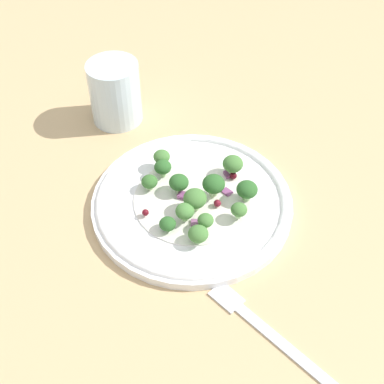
{
  "coord_description": "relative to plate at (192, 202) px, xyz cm",
  "views": [
    {
      "loc": [
        44.45,
        -1.98,
        51.24
      ],
      "look_at": [
        -1.27,
        -1.58,
        2.7
      ],
      "focal_mm": 49.72,
      "sensor_mm": 36.0,
      "label": 1
    }
  ],
  "objects": [
    {
      "name": "cranberry_1",
      "position": [
        -3.61,
        5.45,
        1.1
      ],
      "size": [
        0.95,
        0.95,
        0.95
      ],
      "primitive_type": "sphere",
      "color": "#4C0A14",
      "rests_on": "plate"
    },
    {
      "name": "onion_bit_2",
      "position": [
        -4.2,
        4.78,
        0.76
      ],
      "size": [
        1.43,
        1.18,
        0.39
      ],
      "primitive_type": "cube",
      "rotation": [
        0.0,
        0.0,
        1.91
      ],
      "color": "#843D75",
      "rests_on": "plate"
    },
    {
      "name": "broccoli_floret_0",
      "position": [
        -1.31,
        -1.66,
        2.18
      ],
      "size": [
        2.52,
        2.52,
        2.55
      ],
      "color": "#ADD18E",
      "rests_on": "plate"
    },
    {
      "name": "broccoli_floret_12",
      "position": [
        3.33,
        5.65,
        2.16
      ],
      "size": [
        2.02,
        2.02,
        2.04
      ],
      "color": "#9EC684",
      "rests_on": "plate"
    },
    {
      "name": "broccoli_floret_10",
      "position": [
        -0.46,
        2.72,
        2.71
      ],
      "size": [
        2.87,
        2.87,
        2.9
      ],
      "color": "#ADD18E",
      "rests_on": "plate"
    },
    {
      "name": "broccoli_floret_3",
      "position": [
        5.01,
        -2.96,
        1.57
      ],
      "size": [
        2.03,
        2.03,
        2.05
      ],
      "color": "#8EB77A",
      "rests_on": "plate"
    },
    {
      "name": "onion_bit_1",
      "position": [
        -0.37,
        -1.14,
        0.79
      ],
      "size": [
        1.47,
        1.59,
        0.53
      ],
      "primitive_type": "cube",
      "rotation": [
        0.0,
        0.0,
        2.8
      ],
      "color": "#934C84",
      "rests_on": "plate"
    },
    {
      "name": "fork",
      "position": [
        18.25,
        8.1,
        -0.61
      ],
      "size": [
        14.62,
        14.23,
        0.5
      ],
      "color": "silver",
      "rests_on": "ground_plane"
    },
    {
      "name": "plate",
      "position": [
        0.0,
        0.0,
        0.0
      ],
      "size": [
        25.71,
        25.71,
        1.7
      ],
      "color": "white",
      "rests_on": "ground_plane"
    },
    {
      "name": "dressing_pool",
      "position": [
        -0.0,
        0.0,
        0.44
      ],
      "size": [
        14.91,
        14.91,
        0.2
      ],
      "primitive_type": "cylinder",
      "color": "white",
      "rests_on": "plate"
    },
    {
      "name": "onion_bit_0",
      "position": [
        -1.1,
        4.52,
        0.57
      ],
      "size": [
        1.61,
        1.61,
        0.4
      ],
      "primitive_type": "cube",
      "rotation": [
        0.0,
        0.0,
        2.36
      ],
      "color": "#934C84",
      "rests_on": "plate"
    },
    {
      "name": "broccoli_floret_5",
      "position": [
        -5.94,
        -3.97,
        2.35
      ],
      "size": [
        2.21,
        2.21,
        2.24
      ],
      "color": "#8EB77A",
      "rests_on": "plate"
    },
    {
      "name": "broccoli_floret_11",
      "position": [
        -4.43,
        5.38,
        2.38
      ],
      "size": [
        2.7,
        2.7,
        2.73
      ],
      "color": "#8EB77A",
      "rests_on": "plate"
    },
    {
      "name": "onion_bit_3",
      "position": [
        4.07,
        0.44,
        0.62
      ],
      "size": [
        1.02,
        1.27,
        0.47
      ],
      "primitive_type": "cube",
      "rotation": [
        0.0,
        0.0,
        3.1
      ],
      "color": "#A35B93",
      "rests_on": "plate"
    },
    {
      "name": "broccoli_floret_1",
      "position": [
        -1.91,
        -5.44,
        1.74
      ],
      "size": [
        2.1,
        2.1,
        2.13
      ],
      "color": "#ADD18E",
      "rests_on": "plate"
    },
    {
      "name": "broccoli_floret_8",
      "position": [
        -4.2,
        -3.78,
        2.12
      ],
      "size": [
        2.26,
        2.26,
        2.29
      ],
      "color": "#9EC684",
      "rests_on": "plate"
    },
    {
      "name": "broccoli_floret_4",
      "position": [
        0.18,
        6.86,
        2.36
      ],
      "size": [
        2.68,
        2.68,
        2.71
      ],
      "color": "#8EB77A",
      "rests_on": "plate"
    },
    {
      "name": "broccoli_floret_2",
      "position": [
        3.66,
        -0.88,
        2.33
      ],
      "size": [
        2.31,
        2.31,
        2.34
      ],
      "color": "#9EC684",
      "rests_on": "plate"
    },
    {
      "name": "cranberry_2",
      "position": [
        2.86,
        -5.75,
        1.25
      ],
      "size": [
        0.84,
        0.84,
        0.84
      ],
      "primitive_type": "sphere",
      "color": "maroon",
      "rests_on": "plate"
    },
    {
      "name": "broccoli_floret_6",
      "position": [
        6.81,
        0.66,
        1.87
      ],
      "size": [
        2.41,
        2.41,
        2.44
      ],
      "color": "#8EB77A",
      "rests_on": "plate"
    },
    {
      "name": "water_glass",
      "position": [
        -18.25,
        -11.11,
        3.82
      ],
      "size": [
        7.52,
        7.52,
        9.35
      ],
      "primitive_type": "cylinder",
      "color": "silver",
      "rests_on": "ground_plane"
    },
    {
      "name": "cranberry_0",
      "position": [
        1.19,
        3.16,
        1.11
      ],
      "size": [
        0.93,
        0.93,
        0.93
      ],
      "primitive_type": "sphere",
      "color": "maroon",
      "rests_on": "plate"
    },
    {
      "name": "ground_plane",
      "position": [
        1.27,
        1.58,
        -1.86
      ],
      "size": [
        180.0,
        180.0,
        2.0
      ],
      "primitive_type": "cube",
      "color": "tan"
    },
    {
      "name": "broccoli_floret_7",
      "position": [
        4.93,
        1.95,
        2.09
      ],
      "size": [
        1.95,
        1.95,
        1.98
      ],
      "color": "#ADD18E",
      "rests_on": "plate"
    },
    {
      "name": "broccoli_floret_9",
      "position": [
        1.96,
        0.35,
        2.67
      ],
      "size": [
        2.89,
        2.89,
        2.93
      ],
      "color": "#ADD18E",
      "rests_on": "plate"
    }
  ]
}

